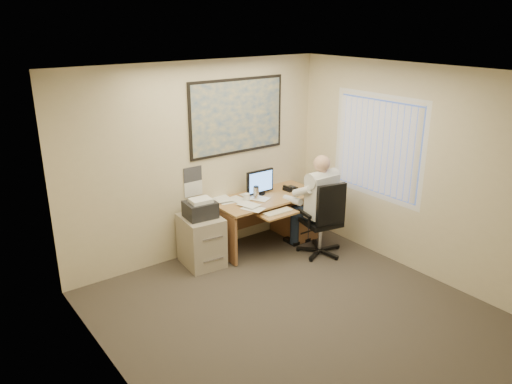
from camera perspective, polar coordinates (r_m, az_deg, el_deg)
room_shell at (r=5.17m, az=6.12°, el=-1.98°), size 4.00×4.50×2.70m
desk at (r=7.58m, az=3.03°, el=-2.15°), size 1.60×0.97×1.11m
world_map at (r=7.09m, az=-2.14°, el=8.63°), size 1.56×0.03×1.06m
wall_calendar at (r=6.92m, az=-7.20°, el=1.19°), size 0.28×0.01×0.42m
window_blinds at (r=7.01m, az=13.68°, el=5.04°), size 0.06×1.40×1.30m
filing_cabinet at (r=6.83m, az=-6.27°, el=-5.04°), size 0.55×0.64×0.96m
office_chair at (r=7.16m, az=7.70°, el=-4.68°), size 0.78×0.78×1.11m
person at (r=7.05m, az=7.32°, el=-1.51°), size 0.62×0.88×1.45m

